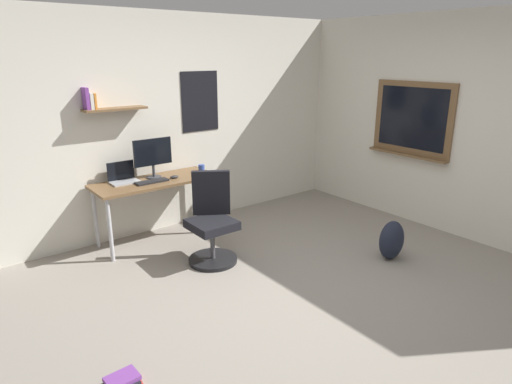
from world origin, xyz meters
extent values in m
plane|color=gray|center=(0.00, 0.00, 0.00)|extent=(5.20, 5.20, 0.00)
cube|color=silver|center=(0.00, 2.45, 1.30)|extent=(5.00, 0.10, 2.60)
cube|color=brown|center=(-0.84, 2.30, 1.55)|extent=(0.68, 0.20, 0.02)
cube|color=black|center=(0.29, 2.39, 1.55)|extent=(0.52, 0.01, 0.74)
cube|color=#7A3D99|center=(-1.13, 2.33, 1.68)|extent=(0.04, 0.14, 0.23)
cube|color=silver|center=(-1.09, 2.33, 1.65)|extent=(0.04, 0.14, 0.17)
cube|color=orange|center=(-1.05, 2.33, 1.65)|extent=(0.02, 0.14, 0.17)
cube|color=silver|center=(2.45, 0.00, 1.30)|extent=(0.10, 5.00, 2.60)
cube|color=brown|center=(2.38, 0.72, 1.35)|extent=(0.04, 1.10, 0.90)
cube|color=black|center=(2.37, 0.72, 1.35)|extent=(0.01, 0.94, 0.76)
cube|color=brown|center=(2.34, 0.72, 0.89)|extent=(0.12, 1.10, 0.03)
cube|color=brown|center=(-0.53, 2.09, 0.72)|extent=(1.42, 0.57, 0.03)
cylinder|color=#B7B7BC|center=(-1.18, 1.86, 0.35)|extent=(0.04, 0.04, 0.71)
cylinder|color=#B7B7BC|center=(0.12, 1.86, 0.35)|extent=(0.04, 0.04, 0.71)
cylinder|color=#B7B7BC|center=(-1.18, 2.31, 0.35)|extent=(0.04, 0.04, 0.71)
cylinder|color=#B7B7BC|center=(0.12, 2.31, 0.35)|extent=(0.04, 0.04, 0.71)
cylinder|color=black|center=(-0.34, 1.19, 0.02)|extent=(0.52, 0.52, 0.04)
cylinder|color=#4C4C51|center=(-0.34, 1.19, 0.21)|extent=(0.05, 0.05, 0.34)
cube|color=black|center=(-0.34, 1.19, 0.42)|extent=(0.44, 0.44, 0.09)
cube|color=black|center=(-0.23, 1.36, 0.71)|extent=(0.37, 0.27, 0.48)
cube|color=#ADAFB5|center=(-0.85, 2.19, 0.75)|extent=(0.31, 0.21, 0.02)
cube|color=black|center=(-0.85, 2.28, 0.86)|extent=(0.31, 0.01, 0.21)
cylinder|color=#38383D|center=(-0.49, 2.19, 0.74)|extent=(0.17, 0.17, 0.01)
cylinder|color=#38383D|center=(-0.49, 2.19, 0.82)|extent=(0.03, 0.03, 0.14)
cube|color=black|center=(-0.49, 2.18, 1.05)|extent=(0.46, 0.02, 0.31)
cube|color=black|center=(-0.60, 2.01, 0.75)|extent=(0.37, 0.13, 0.02)
ellipsoid|color=#262628|center=(-0.32, 2.01, 0.75)|extent=(0.10, 0.06, 0.03)
cylinder|color=#334CA5|center=(0.08, 2.06, 0.78)|extent=(0.08, 0.08, 0.09)
ellipsoid|color=#1E2333|center=(1.22, 0.07, 0.22)|extent=(0.32, 0.22, 0.43)
cube|color=#7A3D99|center=(-1.82, -0.02, 0.07)|extent=(0.22, 0.16, 0.03)
camera|label=1|loc=(-2.60, -2.47, 2.13)|focal=30.92mm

